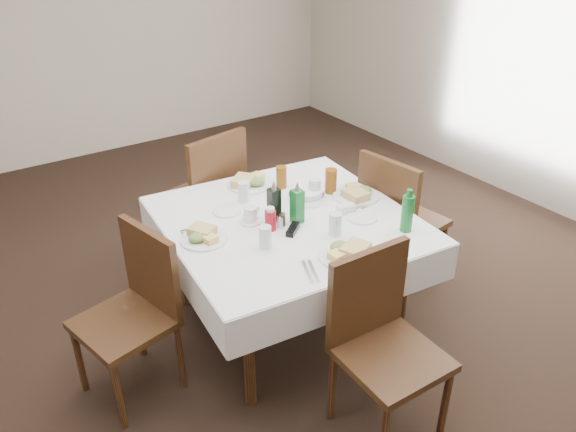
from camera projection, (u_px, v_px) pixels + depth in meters
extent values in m
plane|color=black|center=(256.00, 332.00, 3.54)|extent=(7.00, 7.00, 0.00)
cube|color=beige|center=(61.00, 20.00, 5.39)|extent=(6.00, 0.04, 2.80)
cylinder|color=#32160D|center=(249.00, 351.00, 2.86)|extent=(0.06, 0.06, 0.72)
cylinder|color=#32160D|center=(184.00, 258.00, 3.63)|extent=(0.06, 0.06, 0.72)
cylinder|color=#32160D|center=(403.00, 295.00, 3.28)|extent=(0.06, 0.06, 0.72)
cylinder|color=#32160D|center=(315.00, 222.00, 4.04)|extent=(0.06, 0.06, 0.72)
cube|color=#32160D|center=(288.00, 222.00, 3.27)|extent=(1.36, 1.36, 0.03)
cube|color=white|center=(288.00, 219.00, 3.26)|extent=(1.50, 1.50, 0.01)
cube|color=white|center=(240.00, 191.00, 3.84)|extent=(1.36, 0.15, 0.22)
cube|color=white|center=(353.00, 297.00, 2.79)|extent=(1.36, 0.15, 0.22)
cube|color=white|center=(381.00, 209.00, 3.60)|extent=(0.15, 1.36, 0.22)
cube|color=white|center=(177.00, 267.00, 3.03)|extent=(0.15, 1.36, 0.22)
cube|color=#32160D|center=(201.00, 198.00, 4.07)|extent=(0.58, 0.58, 0.04)
cube|color=#32160D|center=(219.00, 173.00, 3.81)|extent=(0.49, 0.15, 0.53)
cylinder|color=#32160D|center=(207.00, 209.00, 4.45)|extent=(0.04, 0.04, 0.50)
cylinder|color=#32160D|center=(243.00, 227.00, 4.20)|extent=(0.04, 0.04, 0.50)
cylinder|color=#32160D|center=(163.00, 228.00, 4.18)|extent=(0.04, 0.04, 0.50)
cylinder|color=#32160D|center=(199.00, 249.00, 3.93)|extent=(0.04, 0.04, 0.50)
cube|color=#32160D|center=(392.00, 358.00, 2.67)|extent=(0.47, 0.47, 0.04)
cube|color=#32160D|center=(367.00, 294.00, 2.70)|extent=(0.46, 0.05, 0.50)
cylinder|color=#32160D|center=(332.00, 385.00, 2.83)|extent=(0.04, 0.04, 0.47)
cylinder|color=#32160D|center=(445.00, 403.00, 2.73)|extent=(0.04, 0.04, 0.47)
cylinder|color=#32160D|center=(391.00, 355.00, 3.02)|extent=(0.04, 0.04, 0.47)
cube|color=#32160D|center=(404.00, 221.00, 3.81)|extent=(0.52, 0.52, 0.04)
cube|color=#32160D|center=(387.00, 198.00, 3.56)|extent=(0.10, 0.47, 0.51)
cylinder|color=#32160D|center=(442.00, 252.00, 3.91)|extent=(0.04, 0.04, 0.48)
cylinder|color=#32160D|center=(406.00, 274.00, 3.67)|extent=(0.04, 0.04, 0.48)
cylinder|color=#32160D|center=(396.00, 231.00, 4.17)|extent=(0.04, 0.04, 0.48)
cylinder|color=#32160D|center=(360.00, 250.00, 3.94)|extent=(0.04, 0.04, 0.48)
cube|color=#32160D|center=(124.00, 324.00, 2.91)|extent=(0.53, 0.53, 0.04)
cube|color=#32160D|center=(151.00, 269.00, 2.92)|extent=(0.14, 0.44, 0.48)
cylinder|color=#32160D|center=(79.00, 358.00, 3.01)|extent=(0.04, 0.04, 0.45)
cylinder|color=#32160D|center=(140.00, 324.00, 3.26)|extent=(0.04, 0.04, 0.45)
cylinder|color=#32160D|center=(119.00, 395.00, 2.78)|extent=(0.04, 0.04, 0.45)
cylinder|color=#32160D|center=(180.00, 355.00, 3.03)|extent=(0.04, 0.04, 0.45)
cylinder|color=white|center=(251.00, 184.00, 3.65)|extent=(0.30, 0.30, 0.02)
cube|color=#AA914E|center=(243.00, 181.00, 3.61)|extent=(0.20, 0.19, 0.05)
cube|color=#EEB843|center=(256.00, 177.00, 3.67)|extent=(0.12, 0.11, 0.04)
ellipsoid|color=#436426|center=(257.00, 181.00, 3.60)|extent=(0.11, 0.10, 0.05)
cylinder|color=white|center=(346.00, 256.00, 2.90)|extent=(0.29, 0.29, 0.02)
cube|color=#AA914E|center=(355.00, 250.00, 2.89)|extent=(0.19, 0.17, 0.05)
cube|color=#EEB843|center=(339.00, 255.00, 2.85)|extent=(0.10, 0.08, 0.04)
ellipsoid|color=#436426|center=(340.00, 247.00, 2.91)|extent=(0.11, 0.10, 0.05)
cylinder|color=white|center=(356.00, 196.00, 3.50)|extent=(0.29, 0.29, 0.01)
cube|color=#AA914E|center=(356.00, 194.00, 3.44)|extent=(0.12, 0.15, 0.05)
cube|color=#EEB843|center=(353.00, 188.00, 3.53)|extent=(0.10, 0.12, 0.04)
ellipsoid|color=#436426|center=(364.00, 190.00, 3.50)|extent=(0.11, 0.10, 0.05)
cylinder|color=white|center=(204.00, 239.00, 3.05)|extent=(0.26, 0.26, 0.01)
cube|color=#AA914E|center=(202.00, 231.00, 3.07)|extent=(0.16, 0.17, 0.04)
cube|color=#EEB843|center=(209.00, 238.00, 3.00)|extent=(0.08, 0.10, 0.03)
ellipsoid|color=#436426|center=(197.00, 237.00, 3.00)|extent=(0.10, 0.09, 0.04)
cylinder|color=white|center=(227.00, 211.00, 3.32)|extent=(0.17, 0.17, 0.01)
cylinder|color=white|center=(362.00, 217.00, 3.26)|extent=(0.18, 0.18, 0.01)
cylinder|color=silver|center=(244.00, 192.00, 3.42)|extent=(0.07, 0.07, 0.13)
cylinder|color=silver|center=(335.00, 224.00, 3.07)|extent=(0.07, 0.07, 0.13)
cylinder|color=silver|center=(315.00, 190.00, 3.44)|extent=(0.07, 0.07, 0.13)
cylinder|color=silver|center=(265.00, 237.00, 2.96)|extent=(0.07, 0.07, 0.12)
cylinder|color=brown|center=(281.00, 177.00, 3.59)|extent=(0.07, 0.07, 0.14)
cylinder|color=brown|center=(331.00, 181.00, 3.52)|extent=(0.08, 0.08, 0.16)
cylinder|color=silver|center=(306.00, 197.00, 3.45)|extent=(0.22, 0.22, 0.04)
cylinder|color=white|center=(306.00, 193.00, 3.44)|extent=(0.20, 0.20, 0.05)
cube|color=black|center=(274.00, 205.00, 3.19)|extent=(0.06, 0.06, 0.20)
cone|color=silver|center=(274.00, 185.00, 3.13)|extent=(0.03, 0.03, 0.06)
cube|color=#17702C|center=(297.00, 206.00, 3.17)|extent=(0.06, 0.06, 0.20)
cone|color=silver|center=(297.00, 186.00, 3.11)|extent=(0.03, 0.03, 0.06)
cylinder|color=#A90F1A|center=(270.00, 220.00, 3.12)|extent=(0.06, 0.06, 0.12)
cylinder|color=white|center=(270.00, 209.00, 3.09)|extent=(0.05, 0.05, 0.02)
cylinder|color=white|center=(280.00, 222.00, 3.15)|extent=(0.03, 0.03, 0.06)
cylinder|color=silver|center=(280.00, 216.00, 3.13)|extent=(0.03, 0.03, 0.01)
cylinder|color=#40311B|center=(282.00, 220.00, 3.17)|extent=(0.03, 0.03, 0.07)
cylinder|color=silver|center=(282.00, 214.00, 3.15)|extent=(0.03, 0.03, 0.01)
cylinder|color=white|center=(250.00, 221.00, 3.22)|extent=(0.13, 0.13, 0.01)
cylinder|color=white|center=(250.00, 214.00, 3.20)|extent=(0.08, 0.08, 0.09)
cylinder|color=black|center=(250.00, 209.00, 3.18)|extent=(0.07, 0.07, 0.01)
torus|color=white|center=(256.00, 211.00, 3.23)|extent=(0.06, 0.03, 0.06)
cube|color=black|center=(293.00, 229.00, 3.12)|extent=(0.13, 0.12, 0.03)
cylinder|color=#17702C|center=(407.00, 214.00, 3.09)|extent=(0.07, 0.07, 0.21)
cylinder|color=#17702C|center=(410.00, 193.00, 3.03)|extent=(0.03, 0.03, 0.04)
cube|color=white|center=(346.00, 209.00, 3.31)|extent=(0.12, 0.09, 0.05)
cube|color=pink|center=(346.00, 208.00, 3.30)|extent=(0.09, 0.06, 0.02)
cube|color=silver|center=(267.00, 186.00, 3.62)|extent=(0.04, 0.20, 0.01)
cube|color=silver|center=(271.00, 185.00, 3.64)|extent=(0.04, 0.20, 0.01)
cube|color=silver|center=(313.00, 271.00, 2.78)|extent=(0.09, 0.19, 0.01)
cube|color=silver|center=(307.00, 272.00, 2.78)|extent=(0.09, 0.19, 0.01)
cube|color=silver|center=(362.00, 209.00, 3.35)|extent=(0.18, 0.06, 0.01)
cube|color=silver|center=(358.00, 208.00, 3.36)|extent=(0.18, 0.06, 0.01)
cube|color=silver|center=(197.00, 229.00, 3.15)|extent=(0.19, 0.06, 0.01)
cube|color=silver|center=(198.00, 231.00, 3.12)|extent=(0.19, 0.06, 0.01)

